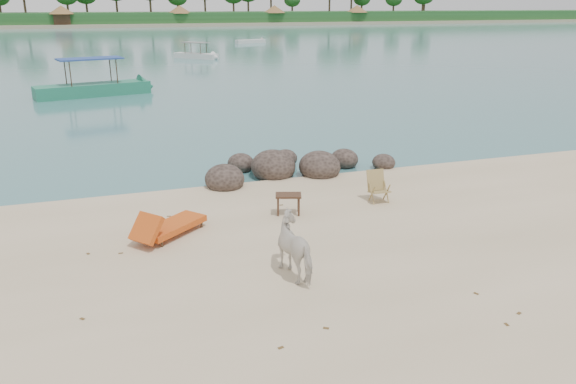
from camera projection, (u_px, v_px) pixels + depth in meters
The scene contains 12 objects.
water at pixel (117, 36), 92.24m from camera, with size 400.00×400.00×0.00m, color #3D777A.
far_shore at pixel (107, 22), 164.23m from camera, with size 420.00×90.00×1.40m, color tan.
far_scenery at pixel (108, 12), 133.27m from camera, with size 420.00×18.00×9.50m.
boulders at pixel (287, 168), 17.63m from camera, with size 6.35×2.97×1.04m.
cow at pixel (298, 248), 10.92m from camera, with size 0.64×1.40×1.18m, color silver.
side_table at pixel (288, 205), 14.21m from camera, with size 0.65×0.42×0.52m, color #322114, non-canonical shape.
lounge_chair at pixel (173, 223), 12.94m from camera, with size 2.05×0.72×0.61m, color #C44717, non-canonical shape.
deck_chair at pixel (379, 188), 15.03m from camera, with size 0.53×0.58×0.83m, color #9D884E, non-canonical shape.
boat_near at pixel (90, 64), 32.45m from camera, with size 7.25×1.63×3.52m, color #217758, non-canonical shape.
boat_mid at pixel (195, 45), 54.85m from camera, with size 5.19×1.17×2.54m, color silver, non-canonical shape.
boat_far at pixel (250, 41), 76.46m from camera, with size 4.80×1.08×0.56m, color silver, non-canonical shape.
dead_leaves at pixel (276, 288), 10.63m from camera, with size 8.26×7.41×0.00m.
Camera 1 is at (-3.23, -9.61, 5.12)m, focal length 35.00 mm.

